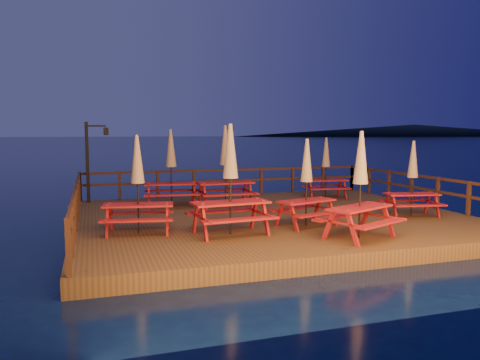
{
  "coord_description": "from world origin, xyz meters",
  "views": [
    {
      "loc": [
        -5.39,
        -13.74,
        3.06
      ],
      "look_at": [
        -0.83,
        0.6,
        1.48
      ],
      "focal_mm": 35.0,
      "sensor_mm": 36.0,
      "label": 1
    }
  ],
  "objects": [
    {
      "name": "ground",
      "position": [
        0.0,
        0.0,
        0.0
      ],
      "size": [
        500.0,
        500.0,
        0.0
      ],
      "primitive_type": "plane",
      "color": "black",
      "rests_on": "ground"
    },
    {
      "name": "deck",
      "position": [
        0.0,
        0.0,
        0.2
      ],
      "size": [
        12.0,
        10.0,
        0.4
      ],
      "primitive_type": "cube",
      "color": "#493417",
      "rests_on": "ground"
    },
    {
      "name": "deck_piles",
      "position": [
        0.0,
        0.0,
        -0.3
      ],
      "size": [
        11.44,
        9.44,
        1.4
      ],
      "color": "#331C10",
      "rests_on": "ground"
    },
    {
      "name": "railing",
      "position": [
        0.0,
        1.78,
        1.16
      ],
      "size": [
        11.8,
        9.75,
        1.1
      ],
      "color": "#331C10",
      "rests_on": "deck"
    },
    {
      "name": "lamp_post",
      "position": [
        -5.39,
        4.55,
        2.2
      ],
      "size": [
        0.85,
        0.18,
        3.0
      ],
      "color": "black",
      "rests_on": "deck"
    },
    {
      "name": "headland_right",
      "position": [
        185.0,
        230.0,
        3.5
      ],
      "size": [
        230.4,
        86.4,
        7.0
      ],
      "primitive_type": "ellipsoid",
      "color": "black",
      "rests_on": "ground"
    },
    {
      "name": "picnic_table_0",
      "position": [
        3.52,
        2.97,
        1.65
      ],
      "size": [
        1.87,
        1.62,
        2.41
      ],
      "rotation": [
        0.0,
        0.0,
        -0.15
      ],
      "color": "maroon",
      "rests_on": "deck"
    },
    {
      "name": "picnic_table_1",
      "position": [
        -4.27,
        -1.47,
        1.73
      ],
      "size": [
        2.02,
        1.76,
        2.57
      ],
      "rotation": [
        0.0,
        0.0,
        -0.17
      ],
      "color": "maroon",
      "rests_on": "deck"
    },
    {
      "name": "picnic_table_2",
      "position": [
        0.91,
        -3.72,
        1.78
      ],
      "size": [
        2.32,
        2.16,
        2.66
      ],
      "rotation": [
        0.0,
        0.0,
        0.42
      ],
      "color": "maroon",
      "rests_on": "deck"
    },
    {
      "name": "picnic_table_3",
      "position": [
        0.3,
        -1.95,
        1.67
      ],
      "size": [
        2.04,
        1.84,
        2.45
      ],
      "rotation": [
        0.0,
        0.0,
        0.29
      ],
      "color": "maroon",
      "rests_on": "deck"
    },
    {
      "name": "picnic_table_4",
      "position": [
        -0.9,
        2.11,
        1.89
      ],
      "size": [
        2.0,
        1.64,
        2.86
      ],
      "rotation": [
        0.0,
        0.0,
        0.0
      ],
      "color": "maroon",
      "rests_on": "deck"
    },
    {
      "name": "picnic_table_5",
      "position": [
        4.18,
        -1.49,
        1.63
      ],
      "size": [
        1.89,
        1.66,
        2.36
      ],
      "rotation": [
        0.0,
        0.0,
        -0.2
      ],
      "color": "maroon",
      "rests_on": "deck"
    },
    {
      "name": "picnic_table_6",
      "position": [
        -2.72,
        2.76,
        1.82
      ],
      "size": [
        2.09,
        1.79,
        2.72
      ],
      "rotation": [
        0.0,
        0.0,
        -0.12
      ],
      "color": "maroon",
      "rests_on": "deck"
    },
    {
      "name": "picnic_table_7",
      "position": [
        -2.02,
        -2.33,
        1.88
      ],
      "size": [
        2.13,
        1.8,
        2.85
      ],
      "rotation": [
        0.0,
        0.0,
        0.09
      ],
      "color": "maroon",
      "rests_on": "deck"
    }
  ]
}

